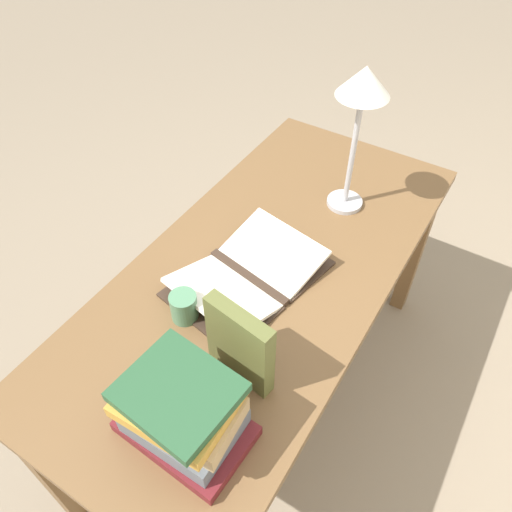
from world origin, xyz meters
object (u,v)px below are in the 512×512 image
Objects in this scene: open_book at (249,275)px; book_stack_tall at (183,412)px; book_standing_upright at (240,345)px; coffee_mug at (184,306)px; reading_lamp at (362,98)px.

open_book is 1.66× the size of book_stack_tall.
book_stack_tall reaches higher than open_book.
book_standing_upright is 2.45× the size of coffee_mug.
open_book is 0.60m from reading_lamp.
book_stack_tall is at bearing 2.28° from reading_lamp.
reading_lamp reaches higher than book_standing_upright.
coffee_mug is at bearing -97.36° from book_standing_upright.
reading_lamp is at bearing 165.75° from coffee_mug.
open_book is 0.49m from book_stack_tall.
book_standing_upright is at bearing 73.95° from coffee_mug.
open_book is 1.01× the size of reading_lamp.
book_stack_tall is 0.97m from reading_lamp.
reading_lamp is at bearing -177.72° from book_stack_tall.
book_stack_tall is at bearing 26.18° from open_book.
open_book is 0.32m from book_standing_upright.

